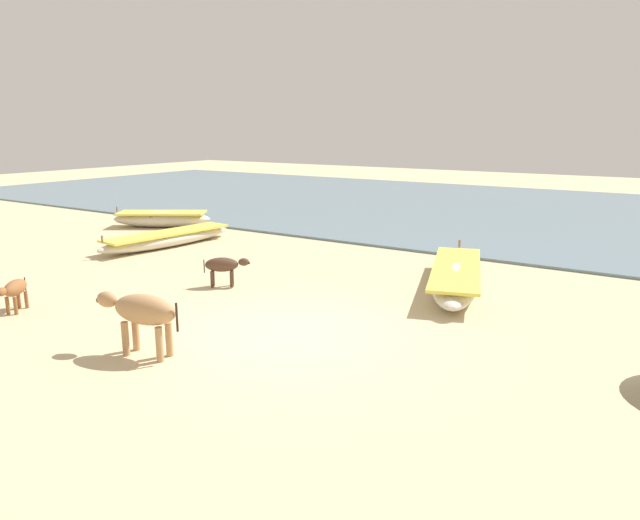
# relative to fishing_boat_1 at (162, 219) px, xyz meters

# --- Properties ---
(ground) EXTENTS (80.00, 80.00, 0.00)m
(ground) POSITION_rel_fishing_boat_1_xyz_m (10.70, -6.68, -0.31)
(ground) COLOR #CCB789
(sea_water) EXTENTS (60.00, 20.00, 0.08)m
(sea_water) POSITION_rel_fishing_boat_1_xyz_m (10.70, 11.01, -0.27)
(sea_water) COLOR slate
(sea_water) RESTS_ON ground
(fishing_boat_1) EXTENTS (3.68, 2.94, 0.77)m
(fishing_boat_1) POSITION_rel_fishing_boat_1_xyz_m (0.00, 0.00, 0.00)
(fishing_boat_1) COLOR beige
(fishing_boat_1) RESTS_ON ground
(fishing_boat_2) EXTENTS (2.53, 4.96, 0.73)m
(fishing_boat_2) POSITION_rel_fishing_boat_1_xyz_m (12.22, -2.15, -0.02)
(fishing_boat_2) COLOR beige
(fishing_boat_2) RESTS_ON ground
(fishing_boat_3) EXTENTS (1.47, 4.88, 0.67)m
(fishing_boat_3) POSITION_rel_fishing_boat_1_xyz_m (2.94, -2.42, -0.05)
(fishing_boat_3) COLOR beige
(fishing_boat_3) RESTS_ON ground
(cow_adult_tan) EXTENTS (1.60, 0.67, 1.05)m
(cow_adult_tan) POSITION_rel_fishing_boat_1_xyz_m (9.32, -8.77, 0.44)
(cow_adult_tan) COLOR tan
(cow_adult_tan) RESTS_ON ground
(calf_near_brown) EXTENTS (0.70, 0.93, 0.66)m
(calf_near_brown) POSITION_rel_fishing_boat_1_xyz_m (5.33, -8.66, 0.16)
(calf_near_brown) COLOR brown
(calf_near_brown) RESTS_ON ground
(calf_far_dark) EXTENTS (0.97, 0.79, 0.70)m
(calf_far_dark) POSITION_rel_fishing_boat_1_xyz_m (7.58, -4.94, 0.20)
(calf_far_dark) COLOR #4C3323
(calf_far_dark) RESTS_ON ground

